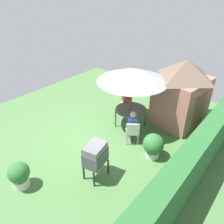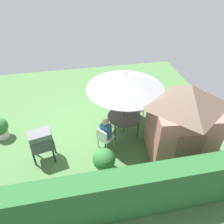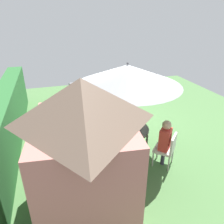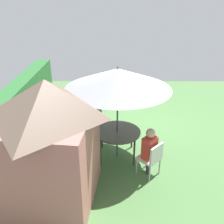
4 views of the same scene
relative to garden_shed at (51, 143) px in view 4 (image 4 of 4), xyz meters
The scene contains 12 objects.
ground_plane 3.51m from the garden_shed, 33.29° to the right, with size 11.00×11.00×0.00m, color #47703D.
hedge_backdrop 3.26m from the garden_shed, 32.65° to the left, with size 7.28×0.54×1.56m.
garden_shed is the anchor object (origin of this frame).
patio_table 2.13m from the garden_shed, 41.49° to the right, with size 1.23×1.23×0.78m.
patio_umbrella 2.20m from the garden_shed, 41.49° to the right, with size 2.62×2.62×2.53m.
bbq_grill 4.47m from the garden_shed, ahead, with size 0.79×0.64×1.20m.
chair_near_shed 2.42m from the garden_shed, 71.75° to the right, with size 0.65×0.65×0.90m.
chair_far_side 2.61m from the garden_shed, 15.15° to the right, with size 0.65×0.65×0.90m.
potted_plant_by_shed 6.42m from the garden_shed, 17.65° to the right, with size 0.60×0.60×0.84m.
potted_plant_by_grill 2.72m from the garden_shed, ahead, with size 0.70×0.70×0.87m.
person_in_red 2.31m from the garden_shed, 69.79° to the right, with size 0.41×0.41×1.26m.
person_in_blue 2.49m from the garden_shed, 16.80° to the right, with size 0.40×0.42×1.26m.
Camera 4 is at (-6.93, 0.55, 4.02)m, focal length 40.05 mm.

